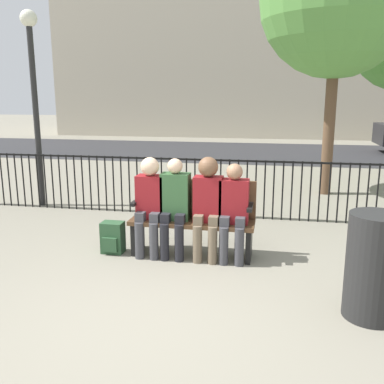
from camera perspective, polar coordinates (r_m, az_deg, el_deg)
The scene contains 12 objects.
ground_plane at distance 3.90m, azimuth -4.81°, elevation -16.87°, with size 80.00×80.00×0.00m, color gray.
park_bench at distance 5.27m, azimuth 0.16°, elevation -3.15°, with size 1.51×0.45×0.92m.
seated_person_0 at distance 5.22m, azimuth -5.63°, elevation -1.13°, with size 0.34×0.39×1.21m.
seated_person_1 at distance 5.14m, azimuth -2.31°, elevation -1.49°, with size 0.34×0.39×1.20m.
seated_person_2 at distance 5.06m, azimuth 2.09°, elevation -1.29°, with size 0.34×0.39×1.23m.
seated_person_3 at distance 5.03m, azimuth 5.57°, elevation -2.07°, with size 0.34×0.39×1.16m.
backpack at distance 5.46m, azimuth -10.54°, elevation -6.03°, with size 0.27×0.23×0.39m.
fence_railing at distance 6.90m, azimuth 2.71°, elevation 1.23°, with size 9.01×0.03×0.95m.
tree_0 at distance 9.03m, azimuth 18.87°, elevation 23.10°, with size 2.87×2.87×5.11m.
lamp_post at distance 7.99m, azimuth -20.42°, elevation 14.06°, with size 0.28×0.28×3.32m.
street_surface at distance 15.41m, azimuth 7.40°, elevation 5.35°, with size 24.00×6.00×0.01m.
trash_bin at distance 4.09m, azimuth 23.15°, elevation -9.12°, with size 0.49×0.49×0.94m.
Camera 1 is at (0.95, -3.26, 1.91)m, focal length 40.00 mm.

